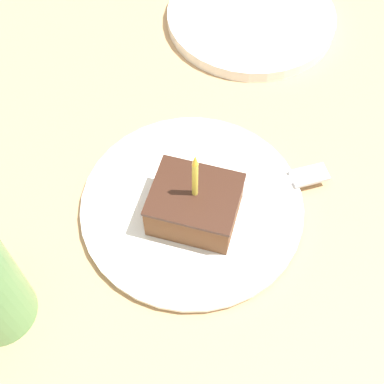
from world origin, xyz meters
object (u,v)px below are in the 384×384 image
Objects in this scene: cake_slice at (195,204)px; side_plate at (251,17)px; fork at (268,186)px; plate at (192,206)px.

cake_slice is 0.36m from side_plate.
fork is at bearing -163.97° from side_plate.
cake_slice reaches higher than side_plate.
cake_slice is at bearing -153.57° from plate.
side_plate is (0.34, 0.00, 0.00)m from plate.
fork is at bearing -60.17° from plate.
cake_slice is 0.10m from fork.
fork is (0.06, -0.07, -0.02)m from cake_slice.
side_plate is at bearing 0.62° from plate.
plate is 0.03m from cake_slice.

